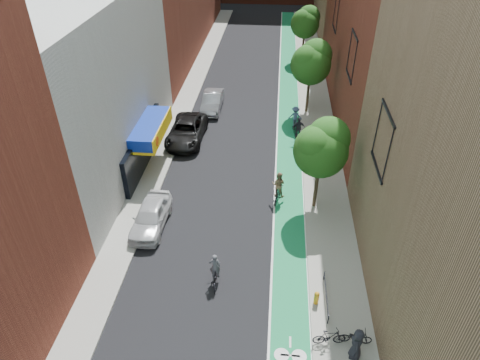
% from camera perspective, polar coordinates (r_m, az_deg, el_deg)
% --- Properties ---
extents(ground, '(160.00, 160.00, 0.00)m').
position_cam_1_polar(ground, '(21.98, -4.39, -19.33)').
color(ground, black).
rests_on(ground, ground).
extents(bike_lane, '(2.00, 68.00, 0.01)m').
position_cam_1_polar(bike_lane, '(42.43, 6.51, 10.22)').
color(bike_lane, '#168038').
rests_on(bike_lane, ground).
extents(sidewalk_left, '(2.00, 68.00, 0.15)m').
position_cam_1_polar(sidewalk_left, '(43.27, -7.06, 10.79)').
color(sidewalk_left, gray).
rests_on(sidewalk_left, ground).
extents(sidewalk_right, '(3.00, 68.00, 0.15)m').
position_cam_1_polar(sidewalk_right, '(42.55, 9.93, 10.09)').
color(sidewalk_right, gray).
rests_on(sidewalk_right, ground).
extents(building_left_white, '(8.00, 20.00, 12.00)m').
position_cam_1_polar(building_left_white, '(32.08, -21.02, 11.27)').
color(building_left_white, silver).
rests_on(building_left_white, ground).
extents(tree_near, '(3.40, 3.36, 6.42)m').
position_cam_1_polar(tree_near, '(26.25, 10.87, 4.39)').
color(tree_near, '#332619').
rests_on(tree_near, ground).
extents(tree_mid, '(3.55, 3.53, 6.74)m').
position_cam_1_polar(tree_mid, '(38.83, 9.52, 15.35)').
color(tree_mid, '#332619').
rests_on(tree_mid, ground).
extents(tree_far, '(3.30, 3.25, 6.21)m').
position_cam_1_polar(tree_far, '(52.30, 8.73, 20.18)').
color(tree_far, '#332619').
rests_on(tree_far, ground).
extents(parked_car_white, '(1.96, 4.70, 1.59)m').
position_cam_1_polar(parked_car_white, '(27.06, -11.81, -4.73)').
color(parked_car_white, silver).
rests_on(parked_car_white, ground).
extents(parked_car_black, '(2.85, 6.02, 1.66)m').
position_cam_1_polar(parked_car_black, '(35.67, -7.13, 6.51)').
color(parked_car_black, black).
rests_on(parked_car_black, ground).
extents(parked_car_silver, '(1.68, 4.80, 1.58)m').
position_cam_1_polar(parked_car_silver, '(40.64, -3.70, 10.42)').
color(parked_car_silver, gray).
rests_on(parked_car_silver, ground).
extents(cyclist_lead, '(0.81, 1.92, 1.95)m').
position_cam_1_polar(cyclist_lead, '(23.36, -3.36, -12.35)').
color(cyclist_lead, black).
rests_on(cyclist_lead, ground).
extents(cyclist_lane_near, '(1.02, 1.93, 2.19)m').
position_cam_1_polar(cyclist_lane_near, '(28.58, 5.11, -1.22)').
color(cyclist_lane_near, black).
rests_on(cyclist_lane_near, ground).
extents(cyclist_lane_mid, '(1.13, 1.91, 2.15)m').
position_cam_1_polar(cyclist_lane_mid, '(35.45, 7.76, 6.23)').
color(cyclist_lane_mid, black).
rests_on(cyclist_lane_mid, ground).
extents(cyclist_lane_far, '(1.19, 1.77, 2.13)m').
position_cam_1_polar(cyclist_lane_far, '(37.22, 7.35, 8.01)').
color(cyclist_lane_far, black).
rests_on(cyclist_lane_far, ground).
extents(parked_bike_mid, '(1.61, 0.64, 0.94)m').
position_cam_1_polar(parked_bike_mid, '(21.35, 11.84, -19.82)').
color(parked_bike_mid, black).
rests_on(parked_bike_mid, sidewalk_right).
extents(parked_bike_far, '(1.53, 0.56, 0.80)m').
position_cam_1_polar(parked_bike_far, '(21.71, 15.17, -19.55)').
color(parked_bike_far, black).
rests_on(parked_bike_far, sidewalk_right).
extents(pedestrian, '(0.68, 0.94, 1.77)m').
position_cam_1_polar(pedestrian, '(20.90, 15.31, -20.35)').
color(pedestrian, black).
rests_on(pedestrian, sidewalk_right).
extents(fire_hydrant, '(0.27, 0.27, 0.78)m').
position_cam_1_polar(fire_hydrant, '(22.72, 10.17, -15.15)').
color(fire_hydrant, orange).
rests_on(fire_hydrant, sidewalk_right).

